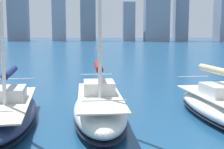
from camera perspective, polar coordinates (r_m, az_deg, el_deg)
The scene contains 3 objects.
city_skyline at distance 169.17m, azimuth 2.41°, elevation 13.19°, with size 168.62×20.87×54.63m.
sailboat_maroon at distance 14.08m, azimuth -2.31°, elevation -5.82°, with size 2.83×7.69×12.18m.
sailboat_navy at distance 14.69m, azimuth -18.50°, elevation -6.13°, with size 3.63×8.57×12.31m.
Camera 1 is at (0.22, 6.84, 4.00)m, focal length 50.00 mm.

